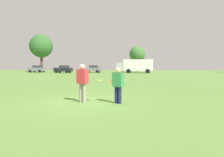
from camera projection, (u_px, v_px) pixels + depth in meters
name	position (u px, v px, depth m)	size (l,w,h in m)	color
ground_plane	(85.00, 102.00, 8.59)	(140.21, 140.21, 0.00)	#608C3D
player_thrower	(83.00, 81.00, 8.45)	(0.55, 0.46, 1.70)	gray
player_defender	(118.00, 84.00, 8.23)	(0.53, 0.45, 1.54)	#1E234C
frisbee	(99.00, 80.00, 8.33)	(0.27, 0.27, 0.06)	yellow
traffic_cone	(112.00, 81.00, 17.74)	(0.32, 0.32, 0.48)	#D8590C
parked_car_near_left	(37.00, 69.00, 49.41)	(4.27, 2.35, 1.82)	slate
parked_car_mid_left	(63.00, 69.00, 45.88)	(4.27, 2.35, 1.82)	black
parked_car_center	(93.00, 69.00, 47.42)	(4.27, 2.35, 1.82)	slate
box_truck	(135.00, 66.00, 45.49)	(8.59, 3.24, 3.18)	white
tree_west_maple	(41.00, 46.00, 54.86)	(6.55, 6.55, 10.64)	brown
tree_center_elm	(137.00, 54.00, 53.87)	(4.40, 4.40, 7.15)	brown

